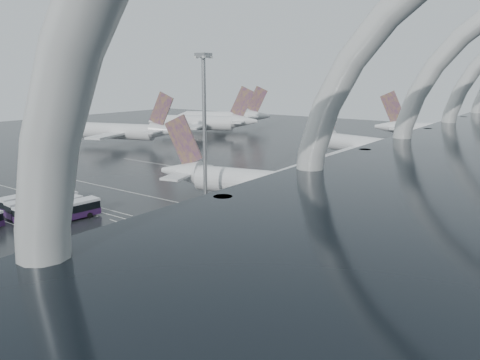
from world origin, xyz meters
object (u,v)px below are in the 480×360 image
Objects in this scene: airliner_gate_b at (375,147)px; airliner_gate_c at (449,132)px; airliner_main at (272,185)px; jet_remote_mid at (204,123)px; bus_row_near_b at (43,204)px; bus_row_near_d at (63,212)px; gse_cart_belly_b at (355,202)px; jet_remote_west at (124,132)px; bus_row_near_c at (49,209)px; gse_cart_belly_c at (262,200)px; van_curve_b at (76,333)px; jet_remote_far at (223,118)px; gse_cart_belly_e at (316,196)px; gse_cart_belly_d at (363,222)px; floodlight_mast at (204,116)px; bus_row_near_a at (35,200)px.

airliner_gate_c is at bearing 90.99° from airliner_gate_b.
airliner_main is 59.93m from airliner_gate_b.
jet_remote_mid reaches higher than bus_row_near_b.
bus_row_near_d is 6.12× the size of gse_cart_belly_b.
jet_remote_mid is at bearing -115.53° from jet_remote_west.
bus_row_near_c is (-28.13, -90.82, -2.88)m from airliner_gate_b.
van_curve_b is at bearing -75.73° from gse_cart_belly_c.
airliner_gate_b is 3.91× the size of bus_row_near_b.
bus_row_near_d is at bearing -93.17° from airliner_gate_b.
jet_remote_far is at bearing 78.97° from van_curve_b.
gse_cart_belly_e is at bearing 108.15° from jet_remote_far.
gse_cart_belly_b reaches higher than gse_cart_belly_c.
airliner_gate_b is 1.15× the size of jet_remote_west.
gse_cart_belly_d is (113.43, -103.81, -4.80)m from jet_remote_far.
airliner_gate_b is at bearing -9.05° from bus_row_near_d.
airliner_gate_b is at bearing -14.01° from bus_row_near_b.
bus_row_near_b reaches higher than bus_row_near_c.
floodlight_mast is 13.49× the size of gse_cart_belly_c.
jet_remote_far is at bearing 28.29° from bus_row_near_c.
airliner_gate_b is 85.00m from jet_remote_mid.
airliner_gate_b is 24.96× the size of gse_cart_belly_d.
airliner_gate_b is at bearing 51.14° from van_curve_b.
bus_row_near_b is 7.92m from bus_row_near_d.
airliner_gate_c is (8.28, 111.04, 0.55)m from airliner_main.
airliner_gate_c reaches higher than bus_row_near_b.
airliner_gate_b is at bearing 106.23° from gse_cart_belly_b.
bus_row_near_a reaches higher than gse_cart_belly_b.
airliner_main is 1.17× the size of jet_remote_far.
gse_cart_belly_d is (103.92, -78.19, -4.95)m from jet_remote_mid.
airliner_gate_c reaches higher than van_curve_b.
airliner_gate_c is at bearing 174.89° from jet_remote_mid.
jet_remote_far is at bearing 30.01° from bus_row_near_b.
airliner_gate_c is 122.39m from jet_remote_west.
gse_cart_belly_d is at bearing -60.70° from gse_cart_belly_b.
van_curve_b is 63.78m from gse_cart_belly_e.
gse_cart_belly_e is at bearing 62.30° from floodlight_mast.
airliner_gate_c is 1.22× the size of jet_remote_far.
airliner_gate_b reaches higher than bus_row_near_c.
jet_remote_mid is (-92.68, -33.57, 0.49)m from airliner_gate_c.
gse_cart_belly_c is at bearing 72.69° from floodlight_mast.
bus_row_near_d is at bearing -125.55° from gse_cart_belly_e.
jet_remote_far is 135.21m from gse_cart_belly_e.
jet_remote_west is at bearing 165.35° from gse_cart_belly_b.
floodlight_mast is (17.76, 18.86, 16.89)m from bus_row_near_d.
gse_cart_belly_c is at bearing 59.45° from van_curve_b.
bus_row_near_c is at bearing 106.24° from van_curve_b.
bus_row_near_d is at bearing 103.41° from van_curve_b.
airliner_main is at bearing 56.46° from van_curve_b.
jet_remote_west is 21.61× the size of gse_cart_belly_d.
floodlight_mast reaches higher than gse_cart_belly_c.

